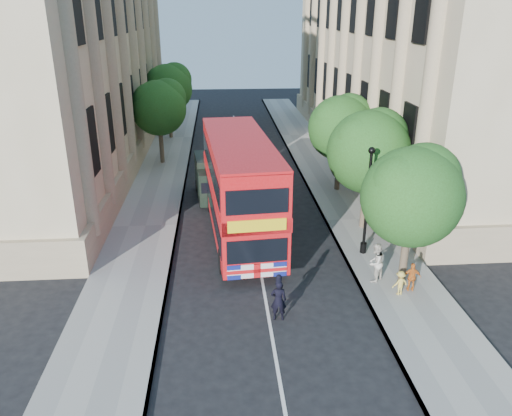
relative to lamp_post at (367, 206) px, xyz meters
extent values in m
plane|color=black|center=(-5.00, -6.00, -2.51)|extent=(120.00, 120.00, 0.00)
cube|color=gray|center=(0.75, 4.00, -2.45)|extent=(3.50, 80.00, 0.12)
cube|color=gray|center=(-10.75, 4.00, -2.45)|extent=(3.50, 80.00, 0.12)
cube|color=tan|center=(8.80, 18.00, 6.49)|extent=(12.00, 38.00, 18.00)
cube|color=tan|center=(-18.80, 18.00, 6.49)|extent=(12.00, 38.00, 18.00)
cylinder|color=#473828|center=(0.80, -3.00, -1.08)|extent=(0.32, 0.32, 2.86)
sphere|color=#244918|center=(0.80, -3.00, 1.52)|extent=(4.00, 4.00, 4.00)
sphere|color=#244918|center=(1.40, -2.60, 2.17)|extent=(2.80, 2.80, 2.80)
sphere|color=#244918|center=(0.30, -3.30, 2.04)|extent=(2.60, 2.60, 2.60)
cylinder|color=#473828|center=(0.80, 3.00, -1.01)|extent=(0.32, 0.32, 2.99)
sphere|color=#244918|center=(0.80, 3.00, 1.71)|extent=(4.20, 4.20, 4.20)
sphere|color=#244918|center=(1.40, 3.40, 2.39)|extent=(2.94, 2.94, 2.94)
sphere|color=#244918|center=(0.30, 2.70, 2.25)|extent=(2.73, 2.73, 2.73)
cylinder|color=#473828|center=(0.80, 9.00, -1.06)|extent=(0.32, 0.32, 2.90)
sphere|color=#244918|center=(0.80, 9.00, 1.58)|extent=(4.00, 4.00, 4.00)
sphere|color=#244918|center=(1.40, 9.40, 2.24)|extent=(2.80, 2.80, 2.80)
sphere|color=#244918|center=(0.30, 8.70, 2.11)|extent=(2.60, 2.60, 2.60)
cylinder|color=#473828|center=(-11.00, 16.00, -1.01)|extent=(0.32, 0.32, 2.99)
sphere|color=#244918|center=(-11.00, 16.00, 1.71)|extent=(4.00, 4.00, 4.00)
sphere|color=#244918|center=(-10.40, 16.40, 2.39)|extent=(2.80, 2.80, 2.80)
sphere|color=#244918|center=(-11.50, 15.70, 2.25)|extent=(2.60, 2.60, 2.60)
cylinder|color=#473828|center=(-11.00, 24.00, -0.93)|extent=(0.32, 0.32, 3.17)
sphere|color=#244918|center=(-11.00, 24.00, 1.95)|extent=(4.20, 4.20, 4.20)
sphere|color=#244918|center=(-10.40, 24.40, 2.67)|extent=(2.94, 2.94, 2.94)
sphere|color=#244918|center=(-11.50, 23.70, 2.53)|extent=(2.73, 2.73, 2.73)
cylinder|color=black|center=(0.00, 0.00, -2.14)|extent=(0.30, 0.30, 0.50)
cylinder|color=black|center=(0.00, 0.00, 0.11)|extent=(0.14, 0.14, 5.00)
sphere|color=black|center=(0.00, 0.00, 2.61)|extent=(0.32, 0.32, 0.32)
cube|color=red|center=(-5.72, 2.64, 0.24)|extent=(3.72, 10.96, 4.47)
cube|color=black|center=(-5.72, 2.64, -0.75)|extent=(3.72, 10.29, 1.02)
cube|color=black|center=(-5.72, 2.64, 1.40)|extent=(3.72, 10.29, 1.02)
cube|color=yellow|center=(-5.28, -2.73, 0.38)|extent=(2.38, 0.28, 0.51)
cylinder|color=black|center=(-6.68, -1.25, -1.94)|extent=(0.41, 1.16, 1.13)
cylinder|color=black|center=(-4.13, -1.04, -1.94)|extent=(0.41, 1.16, 1.13)
cylinder|color=black|center=(-7.30, 6.09, -1.94)|extent=(0.41, 1.16, 1.13)
cylinder|color=black|center=(-4.74, 6.30, -1.94)|extent=(0.41, 1.16, 1.13)
cube|color=black|center=(-7.04, 6.85, -1.28)|extent=(1.98, 1.82, 1.91)
cube|color=black|center=(-6.96, 6.08, -1.05)|extent=(1.64, 0.27, 0.64)
cube|color=black|center=(-7.25, 8.84, -1.10)|extent=(2.11, 3.09, 2.28)
cube|color=black|center=(-7.19, 8.30, -2.19)|extent=(2.08, 4.52, 0.23)
cylinder|color=black|center=(-7.85, 6.67, -2.15)|extent=(0.27, 0.75, 0.73)
cylinder|color=black|center=(-6.22, 6.84, -2.15)|extent=(0.27, 0.75, 0.73)
cylinder|color=black|center=(-8.16, 9.67, -2.15)|extent=(0.27, 0.75, 0.73)
cylinder|color=black|center=(-6.52, 9.83, -2.15)|extent=(0.27, 0.75, 0.73)
imported|color=black|center=(-4.65, -5.00, -1.69)|extent=(0.63, 0.44, 1.65)
imported|color=beige|center=(-0.27, -2.64, -1.53)|extent=(1.05, 1.05, 1.72)
imported|color=orange|center=(1.00, -3.55, -1.77)|extent=(0.77, 0.43, 1.25)
imported|color=gold|center=(0.43, -3.80, -1.87)|extent=(0.75, 0.55, 1.04)
camera|label=1|loc=(-6.70, -20.84, 8.37)|focal=35.00mm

